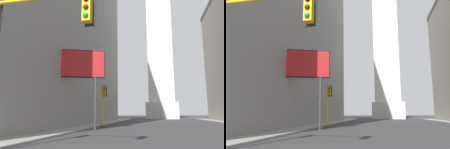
{
  "view_description": "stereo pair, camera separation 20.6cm",
  "coord_description": "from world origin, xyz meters",
  "views": [
    {
      "loc": [
        -2.18,
        -1.64,
        1.62
      ],
      "look_at": [
        -11.8,
        48.18,
        10.7
      ],
      "focal_mm": 35.0,
      "sensor_mm": 36.0,
      "label": 1
    },
    {
      "loc": [
        -1.98,
        -1.6,
        1.62
      ],
      "look_at": [
        -11.8,
        48.18,
        10.7
      ],
      "focal_mm": 35.0,
      "sensor_mm": 36.0,
      "label": 2
    }
  ],
  "objects": [
    {
      "name": "sidewalk_left",
      "position": [
        -11.49,
        24.73,
        0.07
      ],
      "size": [
        5.0,
        82.44,
        0.15
      ],
      "primitive_type": "cube",
      "color": "gray",
      "rests_on": "ground_plane"
    },
    {
      "name": "obelisk",
      "position": [
        0.0,
        68.7,
        28.15
      ],
      "size": [
        9.49,
        9.49,
        58.74
      ],
      "color": "silver",
      "rests_on": "ground_plane"
    },
    {
      "name": "traffic_light_near_left",
      "position": [
        -7.62,
        6.06,
        4.92
      ],
      "size": [
        5.03,
        0.5,
        6.46
      ],
      "color": "yellow",
      "rests_on": "ground_plane"
    },
    {
      "name": "traffic_light_mid_left",
      "position": [
        -8.44,
        24.92,
        3.36
      ],
      "size": [
        0.76,
        0.52,
        5.09
      ],
      "color": "yellow",
      "rests_on": "ground_plane"
    },
    {
      "name": "billboard_sign",
      "position": [
        -9.95,
        19.14,
        6.45
      ],
      "size": [
        5.69,
        2.2,
        8.15
      ],
      "color": "#3F3F42",
      "rests_on": "ground_plane"
    }
  ]
}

